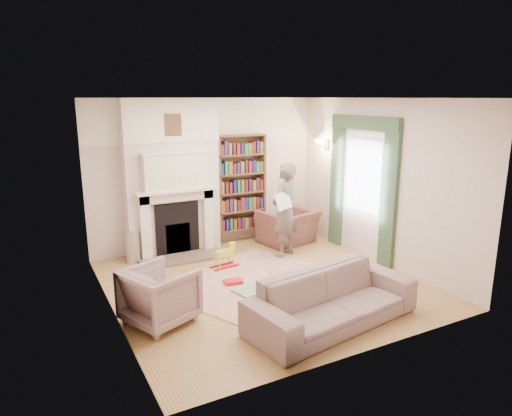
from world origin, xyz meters
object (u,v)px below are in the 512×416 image
man_reading (285,210)px  paraffin_heater (133,248)px  sofa (333,299)px  bookcase (241,183)px  armchair_left (160,295)px  armchair_reading (288,227)px  rocking_horse (224,256)px  coffee_table (351,282)px

man_reading → paraffin_heater: man_reading is taller
sofa → man_reading: man_reading is taller
bookcase → armchair_left: (-2.41, -2.60, -0.81)m
armchair_reading → rocking_horse: armchair_reading is taller
armchair_left → coffee_table: bearing=-124.7°
bookcase → man_reading: bearing=-75.9°
armchair_left → paraffin_heater: bearing=-27.9°
paraffin_heater → coffee_table: bearing=-49.7°
bookcase → coffee_table: bookcase is taller
armchair_left → coffee_table: size_ratio=1.15×
bookcase → sofa: 3.78m
bookcase → armchair_reading: (0.74, -0.57, -0.84)m
armchair_reading → armchair_left: bearing=20.8°
sofa → armchair_reading: bearing=59.4°
man_reading → rocking_horse: size_ratio=3.55×
coffee_table → paraffin_heater: paraffin_heater is taller
bookcase → coffee_table: bearing=-86.0°
bookcase → coffee_table: size_ratio=2.64×
man_reading → paraffin_heater: 2.73m
man_reading → paraffin_heater: (-2.51, 0.91, -0.58)m
sofa → rocking_horse: sofa is taller
sofa → armchair_left: bearing=142.5°
sofa → bookcase: bearing=73.6°
armchair_reading → coffee_table: size_ratio=1.45×
paraffin_heater → armchair_left: bearing=-94.7°
bookcase → paraffin_heater: bearing=-173.2°
man_reading → armchair_reading: bearing=-154.9°
armchair_reading → man_reading: man_reading is taller
armchair_reading → rocking_horse: size_ratio=2.12×
sofa → man_reading: 2.66m
armchair_left → rocking_horse: (1.50, 1.37, -0.16)m
bookcase → armchair_left: bookcase is taller
sofa → man_reading: bearing=63.6°
armchair_left → sofa: size_ratio=0.35×
armchair_reading → paraffin_heater: (-2.96, 0.31, -0.06)m
armchair_reading → armchair_left: 3.76m
armchair_reading → armchair_left: (-3.16, -2.03, 0.04)m
sofa → rocking_horse: size_ratio=4.80×
armchair_reading → sofa: 3.32m
sofa → paraffin_heater: size_ratio=4.18×
armchair_left → bookcase: bearing=-66.0°
coffee_table → rocking_horse: bearing=128.2°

